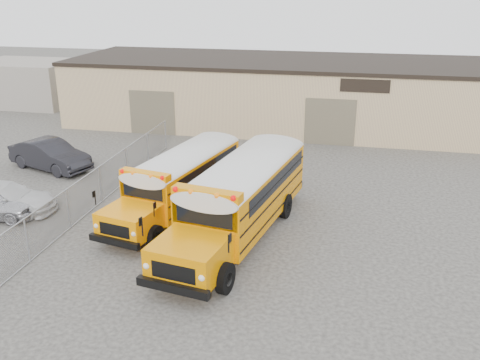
% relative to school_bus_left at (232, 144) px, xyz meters
% --- Properties ---
extents(ground, '(120.00, 120.00, 0.00)m').
position_rel_school_bus_left_xyz_m(ground, '(0.94, -8.61, -1.57)').
color(ground, '#31302D').
rests_on(ground, ground).
extents(warehouse, '(30.20, 10.20, 4.67)m').
position_rel_school_bus_left_xyz_m(warehouse, '(0.94, 11.38, 0.80)').
color(warehouse, tan).
rests_on(warehouse, ground).
extents(chainlink_fence, '(0.07, 18.07, 1.81)m').
position_rel_school_bus_left_xyz_m(chainlink_fence, '(-5.06, -5.61, -0.67)').
color(chainlink_fence, '#93969B').
rests_on(chainlink_fence, ground).
extents(distant_building_left, '(8.00, 6.00, 3.60)m').
position_rel_school_bus_left_xyz_m(distant_building_left, '(-21.06, 13.39, 0.23)').
color(distant_building_left, gray).
rests_on(distant_building_left, ground).
extents(school_bus_left, '(4.08, 9.53, 2.71)m').
position_rel_school_bus_left_xyz_m(school_bus_left, '(0.00, 0.00, 0.00)').
color(school_bus_left, '#FF8E00').
rests_on(school_bus_left, ground).
extents(school_bus_right, '(4.37, 11.01, 3.14)m').
position_rel_school_bus_left_xyz_m(school_bus_right, '(3.23, -1.06, 0.25)').
color(school_bus_right, orange).
rests_on(school_bus_right, ground).
extents(tarp_bundle, '(1.15, 1.10, 1.37)m').
position_rel_school_bus_left_xyz_m(tarp_bundle, '(2.31, -8.57, -0.87)').
color(tarp_bundle, black).
rests_on(tarp_bundle, ground).
extents(car_white, '(4.81, 2.24, 1.36)m').
position_rel_school_bus_left_xyz_m(car_white, '(-8.82, -7.59, -0.89)').
color(car_white, silver).
rests_on(car_white, ground).
extents(car_dark, '(5.32, 3.29, 1.66)m').
position_rel_school_bus_left_xyz_m(car_dark, '(-10.00, -1.79, -0.74)').
color(car_dark, black).
rests_on(car_dark, ground).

